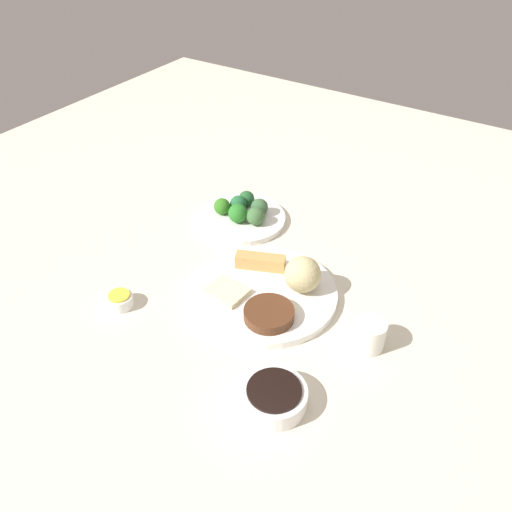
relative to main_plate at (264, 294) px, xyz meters
name	(u,v)px	position (x,y,z in m)	size (l,w,h in m)	color
tabletop	(260,297)	(0.01, 0.00, -0.02)	(2.20, 2.20, 0.02)	beige
main_plate	(264,294)	(0.00, 0.00, 0.00)	(0.29, 0.29, 0.02)	white
rice_scoop	(303,274)	(-0.06, -0.05, 0.05)	(0.07, 0.07, 0.07)	#C7BA81
spring_roll	(260,262)	(0.05, -0.06, 0.02)	(0.10, 0.03, 0.03)	tan
crab_rangoon_wonton	(227,292)	(0.06, 0.05, 0.01)	(0.08, 0.06, 0.01)	beige
stir_fry_heap	(269,314)	(-0.05, 0.06, 0.02)	(0.10, 0.10, 0.02)	#512D19
broccoli_plate	(242,219)	(0.19, -0.20, 0.00)	(0.21, 0.21, 0.01)	white
broccoli_floret_0	(238,204)	(0.21, -0.22, 0.03)	(0.04, 0.04, 0.04)	#226035
broccoli_floret_1	(238,213)	(0.19, -0.18, 0.03)	(0.05, 0.05, 0.05)	#277225
broccoli_floret_2	(256,216)	(0.15, -0.19, 0.03)	(0.04, 0.04, 0.04)	#3C6536
broccoli_floret_3	(259,207)	(0.16, -0.23, 0.03)	(0.04, 0.04, 0.04)	#365D37
broccoli_floret_4	(222,206)	(0.24, -0.19, 0.03)	(0.04, 0.04, 0.04)	#30721F
broccoli_floret_5	(247,199)	(0.21, -0.25, 0.03)	(0.04, 0.04, 0.04)	#22572B
soy_sauce_bowl	(274,397)	(-0.15, 0.21, 0.01)	(0.11, 0.11, 0.03)	white
soy_sauce_bowl_liquid	(274,390)	(-0.15, 0.21, 0.03)	(0.09, 0.09, 0.00)	black
sauce_ramekin_hot_mustard	(120,301)	(0.23, 0.18, 0.00)	(0.05, 0.05, 0.03)	white
sauce_ramekin_hot_mustard_liquid	(119,295)	(0.23, 0.18, 0.02)	(0.04, 0.04, 0.00)	yellow
teacup	(369,334)	(-0.23, 0.01, 0.02)	(0.06, 0.06, 0.06)	silver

